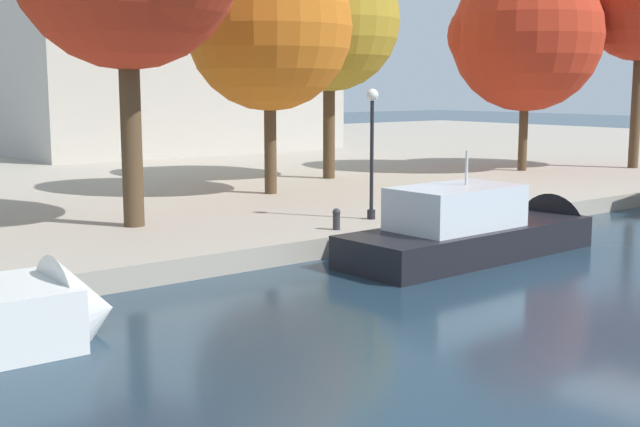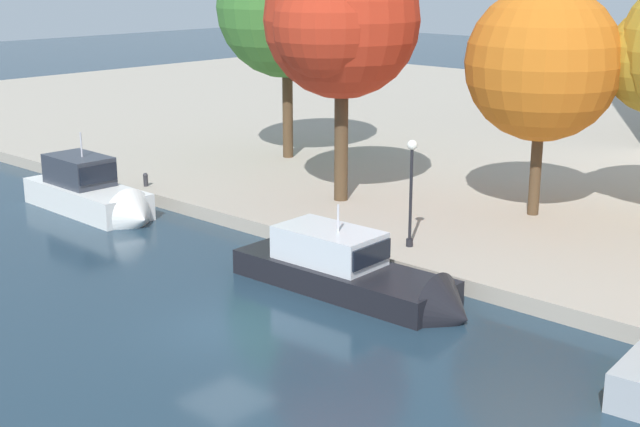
{
  "view_description": "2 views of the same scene",
  "coord_description": "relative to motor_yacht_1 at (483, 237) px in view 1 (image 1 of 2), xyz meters",
  "views": [
    {
      "loc": [
        -17.56,
        -10.46,
        4.86
      ],
      "look_at": [
        -3.6,
        7.13,
        1.41
      ],
      "focal_mm": 46.63,
      "sensor_mm": 36.0,
      "label": 1
    },
    {
      "loc": [
        19.59,
        -16.84,
        10.98
      ],
      "look_at": [
        -1.71,
        6.28,
        2.17
      ],
      "focal_mm": 49.37,
      "sensor_mm": 36.0,
      "label": 2
    }
  ],
  "objects": [
    {
      "name": "mooring_bollard_1",
      "position": [
        -2.92,
        3.19,
        0.45
      ],
      "size": [
        0.24,
        0.24,
        0.65
      ],
      "color": "#2D2D33",
      "rests_on": "dock_promenade"
    },
    {
      "name": "ground_plane",
      "position": [
        -0.97,
        -5.23,
        -0.5
      ],
      "size": [
        220.0,
        220.0,
        0.0
      ],
      "primitive_type": "plane",
      "color": "#1E3342"
    },
    {
      "name": "tree_3",
      "position": [
        0.37,
        11.34,
        6.73
      ],
      "size": [
        6.5,
        6.5,
        9.77
      ],
      "color": "#4C3823",
      "rests_on": "dock_promenade"
    },
    {
      "name": "dock_promenade",
      "position": [
        -0.97,
        29.84,
        -0.2
      ],
      "size": [
        120.0,
        55.0,
        0.61
      ],
      "primitive_type": "cube",
      "color": "#A39989",
      "rests_on": "ground_plane"
    },
    {
      "name": "tree_2",
      "position": [
        5.76,
        14.23,
        7.39
      ],
      "size": [
        7.27,
        6.44,
        10.44
      ],
      "color": "#4C3823",
      "rests_on": "dock_promenade"
    },
    {
      "name": "motor_yacht_1",
      "position": [
        0.0,
        0.0,
        0.0
      ],
      "size": [
        9.39,
        2.96,
        4.14
      ],
      "rotation": [
        0.0,
        0.0,
        0.03
      ],
      "color": "black",
      "rests_on": "ground_plane"
    },
    {
      "name": "tree_0",
      "position": [
        15.79,
        11.07,
        6.82
      ],
      "size": [
        7.5,
        7.5,
        10.49
      ],
      "color": "#4C3823",
      "rests_on": "dock_promenade"
    },
    {
      "name": "lamp_post",
      "position": [
        -0.75,
        4.05,
        2.64
      ],
      "size": [
        0.39,
        0.39,
        4.17
      ],
      "color": "black",
      "rests_on": "dock_promenade"
    }
  ]
}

